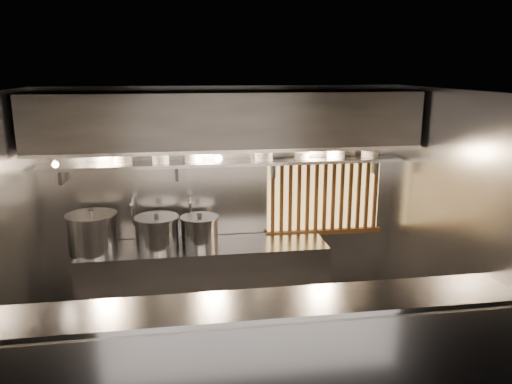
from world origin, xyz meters
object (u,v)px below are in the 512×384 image
object	(u,v)px
stock_pot_mid	(92,233)
pendant_bulb	(218,158)
heat_lamp	(52,159)
stock_pot_left	(157,232)
stock_pot_right	(200,230)

from	to	relation	value
stock_pot_mid	pendant_bulb	bearing A→B (deg)	3.69
heat_lamp	stock_pot_left	bearing A→B (deg)	15.11
heat_lamp	stock_pot_mid	world-z (taller)	heat_lamp
stock_pot_left	heat_lamp	bearing A→B (deg)	-164.89
pendant_bulb	stock_pot_right	xyz separation A→B (m)	(-0.25, -0.03, -0.88)
pendant_bulb	stock_pot_mid	size ratio (longest dim) A/B	0.31
pendant_bulb	stock_pot_left	bearing A→B (deg)	-174.83
pendant_bulb	stock_pot_left	world-z (taller)	pendant_bulb
stock_pot_mid	stock_pot_right	bearing A→B (deg)	2.99
pendant_bulb	stock_pot_left	xyz separation A→B (m)	(-0.76, -0.07, -0.86)
pendant_bulb	stock_pot_mid	world-z (taller)	pendant_bulb
stock_pot_mid	heat_lamp	bearing A→B (deg)	-139.95
pendant_bulb	stock_pot_right	distance (m)	0.92
stock_pot_mid	stock_pot_left	bearing A→B (deg)	2.18
stock_pot_mid	stock_pot_right	xyz separation A→B (m)	(1.25, 0.07, -0.06)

